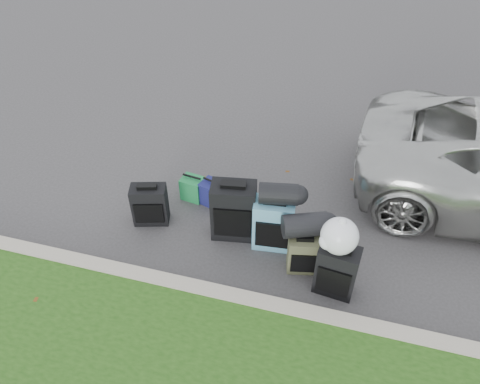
% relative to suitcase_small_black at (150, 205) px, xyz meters
% --- Properties ---
extents(ground, '(120.00, 120.00, 0.00)m').
position_rel_suitcase_small_black_xyz_m(ground, '(1.22, 0.04, -0.28)').
color(ground, '#383535').
rests_on(ground, ground).
extents(curb, '(120.00, 0.18, 0.15)m').
position_rel_suitcase_small_black_xyz_m(curb, '(1.22, -0.96, -0.20)').
color(curb, '#9E937F').
rests_on(curb, ground).
extents(suitcase_small_black, '(0.49, 0.36, 0.55)m').
position_rel_suitcase_small_black_xyz_m(suitcase_small_black, '(0.00, 0.00, 0.00)').
color(suitcase_small_black, black).
rests_on(suitcase_small_black, ground).
extents(suitcase_large_black_left, '(0.59, 0.41, 0.78)m').
position_rel_suitcase_small_black_xyz_m(suitcase_large_black_left, '(1.09, 0.06, 0.11)').
color(suitcase_large_black_left, black).
rests_on(suitcase_large_black_left, ground).
extents(suitcase_olive, '(0.39, 0.29, 0.48)m').
position_rel_suitcase_small_black_xyz_m(suitcase_olive, '(2.02, -0.28, -0.04)').
color(suitcase_olive, '#3D3E28').
rests_on(suitcase_olive, ground).
extents(suitcase_teal, '(0.51, 0.34, 0.68)m').
position_rel_suitcase_small_black_xyz_m(suitcase_teal, '(1.60, 0.01, 0.07)').
color(suitcase_teal, teal).
rests_on(suitcase_teal, ground).
extents(suitcase_large_black_right, '(0.46, 0.31, 0.65)m').
position_rel_suitcase_small_black_xyz_m(suitcase_large_black_right, '(2.41, -0.49, 0.05)').
color(suitcase_large_black_right, black).
rests_on(suitcase_large_black_right, ground).
extents(tote_green, '(0.32, 0.27, 0.33)m').
position_rel_suitcase_small_black_xyz_m(tote_green, '(0.36, 0.57, -0.11)').
color(tote_green, '#1B7B3D').
rests_on(tote_green, ground).
extents(tote_navy, '(0.37, 0.33, 0.34)m').
position_rel_suitcase_small_black_xyz_m(tote_navy, '(0.67, 0.54, -0.11)').
color(tote_navy, navy).
rests_on(tote_navy, ground).
extents(duffel_left, '(0.57, 0.44, 0.27)m').
position_rel_suitcase_small_black_xyz_m(duffel_left, '(1.99, -0.19, 0.34)').
color(duffel_left, black).
rests_on(duffel_left, suitcase_olive).
extents(duffel_right, '(0.48, 0.33, 0.25)m').
position_rel_suitcase_small_black_xyz_m(duffel_right, '(1.63, 0.03, 0.53)').
color(duffel_right, black).
rests_on(duffel_right, suitcase_teal).
extents(trash_bag, '(0.39, 0.39, 0.39)m').
position_rel_suitcase_small_black_xyz_m(trash_bag, '(2.37, -0.49, 0.57)').
color(trash_bag, white).
rests_on(trash_bag, suitcase_large_black_right).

